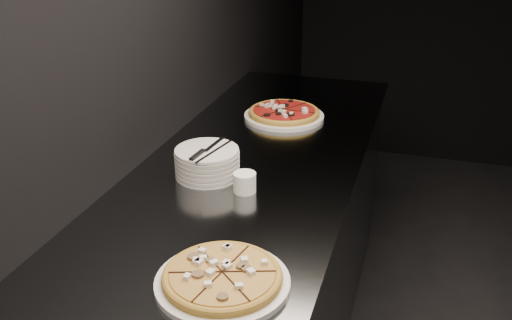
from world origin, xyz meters
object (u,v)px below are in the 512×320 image
(counter, at_px, (244,286))
(pizza_tomato, at_px, (284,113))
(cutlery, at_px, (207,151))
(pizza_mushroom, at_px, (222,278))
(plate_stack, at_px, (207,162))
(ramekin, at_px, (245,182))

(counter, bearing_deg, pizza_tomato, 90.62)
(counter, relative_size, cutlery, 11.07)
(counter, xyz_separation_m, pizza_tomato, (-0.01, 0.57, 0.48))
(pizza_tomato, bearing_deg, cutlery, -98.60)
(cutlery, bearing_deg, pizza_mushroom, -59.12)
(plate_stack, bearing_deg, pizza_tomato, 80.41)
(plate_stack, bearing_deg, cutlery, -62.38)
(pizza_mushroom, bearing_deg, counter, 103.80)
(ramekin, bearing_deg, counter, 110.87)
(pizza_mushroom, bearing_deg, cutlery, 114.90)
(pizza_tomato, height_order, ramekin, ramekin)
(cutlery, distance_m, ramekin, 0.17)
(plate_stack, bearing_deg, counter, 21.98)
(counter, distance_m, ramekin, 0.51)
(cutlery, bearing_deg, ramekin, -15.27)
(pizza_mushroom, distance_m, plate_stack, 0.60)
(cutlery, height_order, ramekin, cutlery)
(pizza_mushroom, height_order, pizza_tomato, pizza_tomato)
(pizza_tomato, height_order, plate_stack, plate_stack)
(plate_stack, height_order, ramekin, plate_stack)
(pizza_tomato, distance_m, cutlery, 0.64)
(pizza_tomato, bearing_deg, pizza_mushroom, -82.56)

